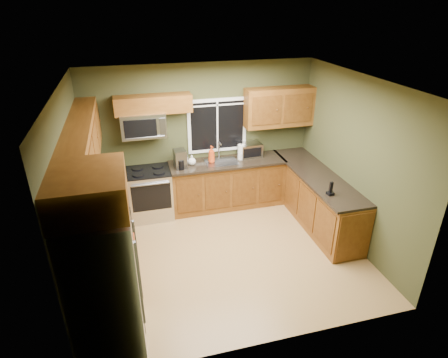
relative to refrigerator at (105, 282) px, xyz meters
name	(u,v)px	position (x,y,z in m)	size (l,w,h in m)	color
floor	(227,253)	(1.74, 1.30, -0.90)	(4.20, 4.20, 0.00)	#A07846
ceiling	(227,83)	(1.74, 1.30, 1.80)	(4.20, 4.20, 0.00)	white
back_wall	(202,137)	(1.74, 3.10, 0.45)	(4.20, 4.20, 0.00)	#3B3E21
front_wall	(273,250)	(1.74, -0.50, 0.45)	(4.20, 4.20, 0.00)	#3B3E21
left_wall	(74,195)	(-0.36, 1.30, 0.45)	(3.60, 3.60, 0.00)	#3B3E21
right_wall	(355,162)	(3.84, 1.30, 0.45)	(3.60, 3.60, 0.00)	#3B3E21
window	(217,125)	(2.04, 3.08, 0.65)	(1.12, 0.03, 1.02)	white
base_cabinets_left	(107,229)	(-0.06, 1.78, -0.45)	(0.60, 2.65, 0.90)	brown
countertop_left	(105,203)	(-0.04, 1.78, 0.02)	(0.65, 2.65, 0.04)	black
base_cabinets_back	(227,184)	(2.15, 2.80, -0.45)	(2.17, 0.60, 0.90)	brown
countertop_back	(227,162)	(2.15, 2.78, 0.02)	(2.17, 0.65, 0.04)	black
base_cabinets_peninsula	(315,199)	(3.54, 1.84, -0.45)	(0.60, 2.52, 0.90)	brown
countertop_peninsula	(317,175)	(3.51, 1.85, 0.02)	(0.65, 2.50, 0.04)	black
upper_cabinets_left	(83,145)	(-0.20, 1.78, 0.96)	(0.33, 2.65, 0.72)	brown
upper_cabinets_back_left	(153,104)	(0.89, 2.94, 1.17)	(1.30, 0.33, 0.30)	brown
upper_cabinets_back_right	(279,107)	(3.19, 2.94, 0.96)	(1.30, 0.33, 0.72)	brown
upper_cabinet_over_fridge	(88,190)	(0.00, 0.00, 1.13)	(0.72, 0.90, 0.38)	brown
refrigerator	(105,282)	(0.00, 0.00, 0.00)	(0.74, 0.90, 1.80)	#B7B7BC
range	(150,193)	(0.69, 2.77, -0.43)	(0.76, 0.69, 0.94)	#B7B7BC
microwave	(143,125)	(0.69, 2.91, 0.83)	(0.76, 0.41, 0.42)	#B7B7BC
sink	(221,161)	(2.04, 2.79, 0.05)	(0.60, 0.42, 0.36)	slate
toaster_oven	(250,150)	(2.64, 2.92, 0.17)	(0.44, 0.35, 0.26)	#B7B7BC
coffee_maker	(180,160)	(1.26, 2.72, 0.20)	(0.22, 0.29, 0.33)	slate
kettle	(184,160)	(1.34, 2.75, 0.16)	(0.19, 0.19, 0.26)	#B7B7BC
paper_towel_roll	(241,152)	(2.43, 2.81, 0.19)	(0.14, 0.14, 0.32)	white
soap_bottle_a	(212,154)	(1.86, 2.81, 0.20)	(0.12, 0.12, 0.32)	#D54214
soap_bottle_b	(242,154)	(2.44, 2.80, 0.14)	(0.09, 0.10, 0.21)	white
soap_bottle_c	(192,160)	(1.49, 2.80, 0.13)	(0.14, 0.14, 0.18)	white
cordless_phone	(331,191)	(3.35, 1.11, 0.11)	(0.11, 0.11, 0.22)	black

